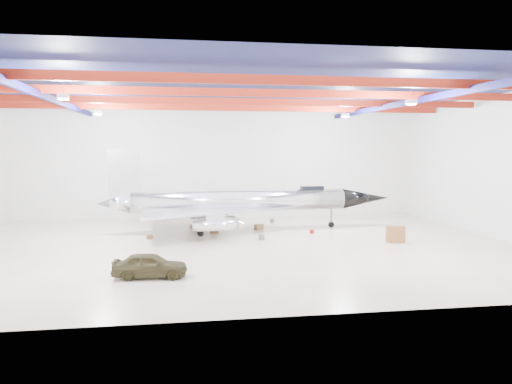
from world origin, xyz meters
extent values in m
plane|color=#BAAE94|center=(0.00, 0.00, 0.00)|extent=(40.00, 40.00, 0.00)
plane|color=silver|center=(0.00, 15.00, 5.50)|extent=(40.00, 0.00, 40.00)
plane|color=silver|center=(20.00, 0.00, 5.50)|extent=(0.00, 30.00, 30.00)
plane|color=#0A0F38|center=(0.00, 0.00, 11.00)|extent=(40.00, 40.00, 0.00)
cube|color=maroon|center=(0.00, -9.00, 10.40)|extent=(39.50, 0.25, 0.50)
cube|color=maroon|center=(0.00, -3.00, 10.40)|extent=(39.50, 0.25, 0.50)
cube|color=maroon|center=(0.00, 3.00, 10.40)|extent=(39.50, 0.25, 0.50)
cube|color=maroon|center=(0.00, 9.00, 10.40)|extent=(39.50, 0.25, 0.50)
cube|color=#0B0B45|center=(-12.00, 0.00, 10.10)|extent=(0.25, 29.50, 0.40)
cube|color=#0B0B45|center=(12.00, 0.00, 10.10)|extent=(0.25, 29.50, 0.40)
cube|color=silver|center=(-10.00, -6.00, 9.70)|extent=(0.55, 0.55, 0.25)
cube|color=silver|center=(10.00, -6.00, 9.70)|extent=(0.55, 0.55, 0.25)
cube|color=silver|center=(-10.00, 6.00, 9.70)|extent=(0.55, 0.55, 0.25)
cube|color=silver|center=(10.00, 6.00, 9.70)|extent=(0.55, 0.55, 0.25)
cylinder|color=silver|center=(1.23, 6.79, 2.51)|extent=(17.97, 2.62, 1.79)
cone|color=black|center=(12.41, 7.31, 2.51)|extent=(4.56, 2.00, 1.79)
cone|color=silver|center=(-9.06, 6.32, 2.51)|extent=(2.77, 1.91, 1.79)
cube|color=silver|center=(-8.16, 6.36, 4.84)|extent=(2.51, 0.22, 4.03)
cube|color=black|center=(7.49, 7.08, 3.45)|extent=(2.00, 0.81, 0.45)
cylinder|color=silver|center=(-1.23, 1.75, 1.25)|extent=(3.44, 0.96, 0.81)
cylinder|color=silver|center=(-1.33, 3.98, 1.25)|extent=(3.44, 0.96, 0.81)
cylinder|color=silver|center=(-1.58, 9.35, 1.25)|extent=(3.44, 0.96, 0.81)
cylinder|color=silver|center=(-1.68, 11.59, 1.25)|extent=(3.44, 0.96, 0.81)
cylinder|color=#59595B|center=(9.28, 7.16, 0.81)|extent=(0.16, 0.16, 1.61)
cylinder|color=black|center=(9.28, 7.16, 0.25)|extent=(0.51, 0.22, 0.50)
cylinder|color=#59595B|center=(-2.25, 4.39, 0.81)|extent=(0.16, 0.16, 1.61)
cylinder|color=black|center=(-2.25, 4.39, 0.25)|extent=(0.51, 0.22, 0.50)
cylinder|color=#59595B|center=(-2.45, 8.86, 0.81)|extent=(0.16, 0.16, 1.61)
cylinder|color=black|center=(-2.45, 8.86, 0.25)|extent=(0.51, 0.22, 0.50)
imported|color=#342F1A|center=(-5.49, -7.75, 0.67)|extent=(4.08, 1.92, 1.35)
cube|color=brown|center=(11.82, -0.32, 0.60)|extent=(1.43, 0.93, 1.20)
cube|color=olive|center=(-6.14, 3.88, 0.16)|extent=(0.56, 0.50, 0.32)
cube|color=maroon|center=(-2.77, 9.23, 0.14)|extent=(0.41, 0.33, 0.28)
cylinder|color=#59595B|center=(2.26, 2.23, 0.20)|extent=(0.57, 0.57, 0.40)
cube|color=olive|center=(2.80, 6.89, 0.23)|extent=(0.80, 0.72, 0.47)
cylinder|color=maroon|center=(6.77, 4.35, 0.16)|extent=(0.37, 0.37, 0.33)
cube|color=olive|center=(-1.08, 5.73, 0.22)|extent=(0.70, 0.60, 0.44)
cylinder|color=#59595B|center=(4.70, 10.81, 0.18)|extent=(0.48, 0.48, 0.36)
camera|label=1|loc=(-3.95, -34.52, 6.90)|focal=35.00mm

